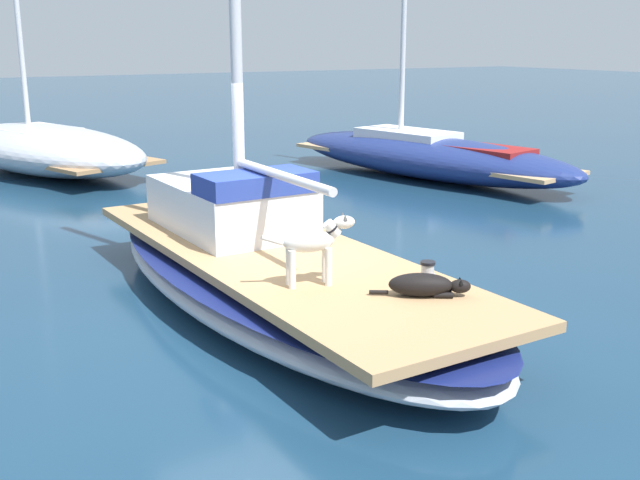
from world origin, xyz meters
name	(u,v)px	position (x,y,z in m)	size (l,w,h in m)	color
ground_plane	(277,305)	(0.00, 0.00, 0.00)	(120.00, 120.00, 0.00)	navy
sailboat_main	(276,277)	(0.00, 0.00, 0.34)	(2.72, 7.31, 0.66)	#B2B7C1
cabin_house	(233,204)	(-0.03, 1.12, 1.01)	(1.46, 2.26, 0.84)	silver
dog_white	(313,243)	(-0.25, -1.31, 1.08)	(0.92, 0.37, 0.70)	silver
dog_black	(424,285)	(0.48, -2.13, 0.77)	(0.84, 0.59, 0.22)	black
deck_winch	(427,272)	(0.77, -1.80, 0.76)	(0.16, 0.16, 0.21)	#B7B7BC
moored_boat_starboard_side	(427,155)	(6.78, 5.89, 0.51)	(3.63, 8.04, 6.60)	navy
moored_boat_far_astern	(46,148)	(-0.44, 10.83, 0.57)	(4.73, 7.36, 6.19)	#B2B7C1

